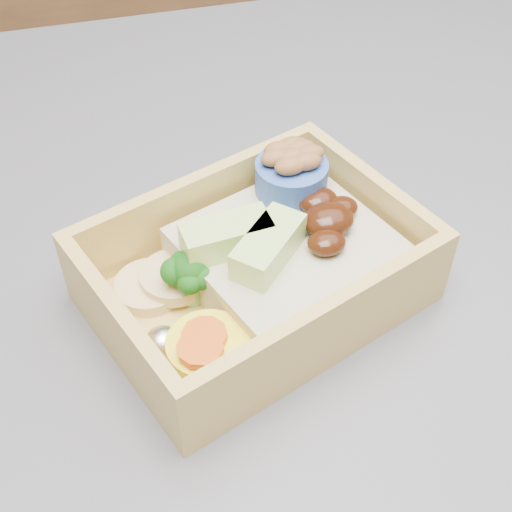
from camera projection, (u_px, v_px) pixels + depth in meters
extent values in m
cube|color=brown|center=(50.00, 39.00, 1.66)|extent=(3.20, 0.60, 0.90)
cube|color=#38383D|center=(30.00, 369.00, 0.46)|extent=(1.24, 0.84, 0.04)
cube|color=tan|center=(256.00, 293.00, 0.47)|extent=(0.24, 0.21, 0.01)
cube|color=tan|center=(198.00, 204.00, 0.49)|extent=(0.19, 0.08, 0.05)
cube|color=tan|center=(325.00, 331.00, 0.41)|extent=(0.19, 0.08, 0.05)
cube|color=tan|center=(370.00, 203.00, 0.49)|extent=(0.05, 0.12, 0.05)
cube|color=tan|center=(120.00, 332.00, 0.41)|extent=(0.05, 0.12, 0.05)
cube|color=tan|center=(287.00, 256.00, 0.47)|extent=(0.16, 0.15, 0.03)
ellipsoid|color=black|center=(328.00, 220.00, 0.46)|extent=(0.04, 0.04, 0.02)
ellipsoid|color=black|center=(318.00, 200.00, 0.47)|extent=(0.03, 0.03, 0.01)
ellipsoid|color=black|center=(327.00, 242.00, 0.44)|extent=(0.03, 0.03, 0.01)
ellipsoid|color=black|center=(341.00, 208.00, 0.47)|extent=(0.03, 0.03, 0.01)
cube|color=#BBE879|center=(268.00, 246.00, 0.44)|extent=(0.06, 0.06, 0.02)
cube|color=#BBE879|center=(227.00, 236.00, 0.44)|extent=(0.06, 0.03, 0.02)
cylinder|color=#7CB763|center=(192.00, 291.00, 0.46)|extent=(0.01, 0.01, 0.02)
sphere|color=#175814|center=(190.00, 269.00, 0.44)|extent=(0.02, 0.02, 0.02)
sphere|color=#175814|center=(198.00, 261.00, 0.45)|extent=(0.02, 0.02, 0.02)
sphere|color=#175814|center=(174.00, 272.00, 0.44)|extent=(0.02, 0.02, 0.02)
sphere|color=#175814|center=(201.00, 278.00, 0.44)|extent=(0.02, 0.02, 0.02)
sphere|color=#175814|center=(190.00, 282.00, 0.44)|extent=(0.02, 0.02, 0.02)
sphere|color=#175814|center=(182.00, 263.00, 0.45)|extent=(0.02, 0.02, 0.02)
cylinder|color=yellow|center=(209.00, 353.00, 0.42)|extent=(0.05, 0.05, 0.02)
cylinder|color=#D95612|center=(204.00, 336.00, 0.41)|extent=(0.03, 0.03, 0.00)
cylinder|color=#D95612|center=(200.00, 348.00, 0.40)|extent=(0.03, 0.03, 0.00)
cylinder|color=tan|center=(149.00, 287.00, 0.46)|extent=(0.04, 0.04, 0.01)
cylinder|color=tan|center=(174.00, 277.00, 0.46)|extent=(0.04, 0.04, 0.01)
ellipsoid|color=silver|center=(188.00, 250.00, 0.48)|extent=(0.02, 0.02, 0.02)
ellipsoid|color=silver|center=(163.00, 344.00, 0.42)|extent=(0.02, 0.02, 0.02)
cylinder|color=#3359B0|center=(291.00, 177.00, 0.48)|extent=(0.05, 0.05, 0.02)
ellipsoid|color=brown|center=(292.00, 157.00, 0.47)|extent=(0.02, 0.02, 0.01)
ellipsoid|color=brown|center=(300.00, 148.00, 0.48)|extent=(0.02, 0.02, 0.01)
ellipsoid|color=brown|center=(276.00, 158.00, 0.47)|extent=(0.02, 0.02, 0.01)
ellipsoid|color=brown|center=(306.00, 161.00, 0.47)|extent=(0.02, 0.02, 0.01)
ellipsoid|color=brown|center=(290.00, 166.00, 0.46)|extent=(0.02, 0.02, 0.01)
ellipsoid|color=brown|center=(309.00, 154.00, 0.47)|extent=(0.02, 0.02, 0.01)
ellipsoid|color=brown|center=(279.00, 150.00, 0.48)|extent=(0.02, 0.02, 0.01)
ellipsoid|color=brown|center=(292.00, 145.00, 0.48)|extent=(0.02, 0.02, 0.01)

